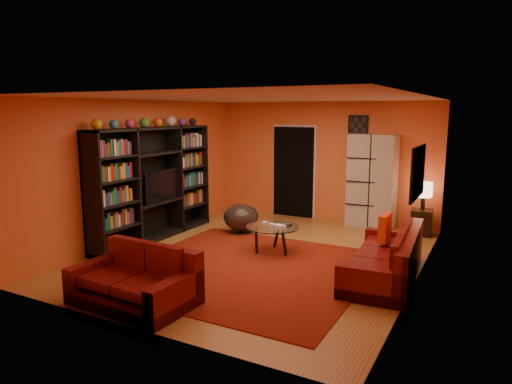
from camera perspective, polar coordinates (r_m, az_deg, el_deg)
The scene contains 20 objects.
floor at distance 7.76m, azimuth 0.64°, elevation -7.88°, with size 6.00×6.00×0.00m, color olive.
ceiling at distance 7.38m, azimuth 0.68°, elevation 11.68°, with size 6.00×6.00×0.00m, color white.
wall_back at distance 10.20m, azimuth 8.44°, elevation 3.82°, with size 6.00×6.00×0.00m, color orange.
wall_front at distance 5.03m, azimuth -15.25°, elevation -2.83°, with size 6.00×6.00×0.00m, color orange.
wall_left at distance 8.88m, azimuth -13.84°, elevation 2.72°, with size 6.00×6.00×0.00m, color orange.
wall_right at distance 6.71m, azimuth 19.99°, elevation 0.08°, with size 6.00×6.00×0.00m, color orange.
rug at distance 7.13m, azimuth -1.26°, elevation -9.49°, with size 3.60×3.60×0.01m, color #5A140A.
doorway at distance 10.45m, azimuth 4.71°, elevation 2.50°, with size 0.95×0.10×2.04m, color black.
wall_art_right at distance 6.37m, azimuth 19.59°, elevation 2.34°, with size 0.03×1.00×0.70m, color black.
wall_art_back at distance 9.90m, azimuth 12.64°, elevation 7.85°, with size 0.42×0.03×0.52m, color black.
entertainment_unit at distance 8.77m, azimuth -12.67°, elevation 1.02°, with size 0.45×3.00×2.10m, color black.
tv at distance 8.80m, azimuth -12.08°, elevation 0.83°, with size 0.13×1.01×0.58m, color black.
sofa at distance 6.91m, azimuth 16.36°, elevation -8.10°, with size 1.03×2.22×0.85m.
loveseat at distance 6.06m, azimuth -14.49°, elevation -10.62°, with size 1.57×0.99×0.85m.
throw_pillow at distance 7.29m, azimuth 15.80°, elevation -4.31°, with size 0.12×0.42×0.42m, color #F0461A.
coffee_table at distance 7.78m, azimuth 2.08°, elevation -4.68°, with size 0.90×0.90×0.45m.
storage_cabinet at distance 9.73m, azimuth 14.28°, elevation 1.33°, with size 0.97×0.43×1.93m, color #B6B2A8.
bowl_chair at distance 9.10m, azimuth -1.89°, elevation -3.18°, with size 0.71×0.71×0.57m.
side_table at distance 9.50m, azimuth 19.99°, elevation -3.58°, with size 0.40×0.40×0.50m, color black.
table_lamp at distance 9.38m, azimuth 20.22°, elevation 0.20°, with size 0.32×0.32×0.54m.
Camera 1 is at (3.39, -6.56, 2.39)m, focal length 32.00 mm.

